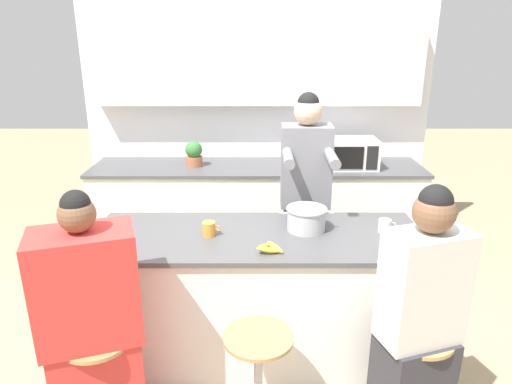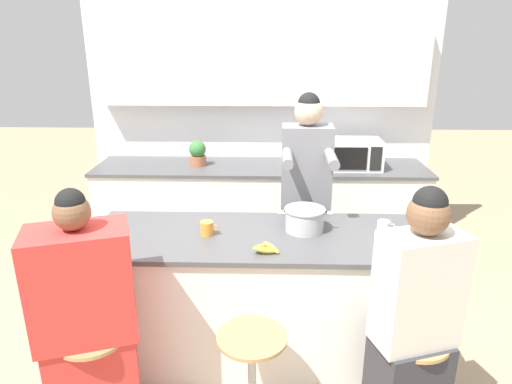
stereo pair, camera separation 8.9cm
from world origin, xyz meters
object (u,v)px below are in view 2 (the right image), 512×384
Objects in this scene: fruit_bowl at (105,238)px; banana_bunch at (265,248)px; microwave at (350,154)px; bar_stool_leftmost at (98,384)px; potted_plant at (198,153)px; person_cooking at (305,211)px; kitchen_island at (256,300)px; coffee_cup_far at (207,228)px; person_wrapped_blanket at (89,331)px; cooking_pot at (305,219)px; person_seated_near at (412,338)px; coffee_cup_near at (384,227)px.

banana_bunch is at bearing -4.88° from fruit_bowl.
bar_stool_leftmost is at bearing -127.15° from microwave.
potted_plant is at bearing 84.17° from bar_stool_leftmost.
person_cooking is at bearing 30.73° from fruit_bowl.
kitchen_island is 0.58m from coffee_cup_far.
person_wrapped_blanket is 1.36m from cooking_pot.
kitchen_island is 3.66× the size of microwave.
coffee_cup_far is (0.51, 0.62, 0.62)m from bar_stool_leftmost.
cooking_pot is 1.72m from potted_plant.
person_cooking is (0.34, 0.56, 0.39)m from kitchen_island.
cooking_pot is 1.45× the size of potted_plant.
kitchen_island is 1.03m from bar_stool_leftmost.
potted_plant is (-1.40, 0.05, -0.02)m from microwave.
person_cooking is at bearing 27.59° from person_wrapped_blanket.
person_cooking is 1.18× the size of person_seated_near.
bar_stool_leftmost is at bearing -155.60° from banana_bunch.
person_cooking reaches higher than person_wrapped_blanket.
person_cooking is 0.85m from banana_bunch.
person_cooking is at bearing 130.18° from coffee_cup_near.
bar_stool_leftmost is at bearing 162.29° from person_seated_near.
person_cooking is 3.11× the size of microwave.
banana_bunch is at bearing -108.19° from person_cooking.
potted_plant is (-0.89, 1.48, 0.04)m from cooking_pot.
coffee_cup_near reaches higher than banana_bunch.
coffee_cup_near is (-0.01, 0.67, 0.30)m from person_seated_near.
kitchen_island is 0.93m from coffee_cup_near.
coffee_cup_near reaches higher than fruit_bowl.
microwave is at bearing 44.71° from fruit_bowl.
potted_plant is at bearing 132.16° from coffee_cup_near.
microwave is (1.68, 1.66, 0.09)m from fruit_bowl.
kitchen_island is at bearing -176.79° from coffee_cup_near.
cooking_pot is at bearing -109.67° from microwave.
potted_plant is at bearing 178.11° from microwave.
person_wrapped_blanket reaches higher than cooking_pot.
cooking_pot reaches higher than banana_bunch.
person_seated_near is (0.79, -0.63, 0.20)m from kitchen_island.
person_wrapped_blanket is at bearing 162.28° from person_seated_near.
bar_stool_leftmost is 1.47m from cooking_pot.
fruit_bowl is at bearing -135.29° from microwave.
potted_plant is at bearing 100.53° from coffee_cup_far.
coffee_cup_near is (0.48, -0.03, -0.03)m from cooking_pot.
person_seated_near is 0.87m from banana_bunch.
fruit_bowl is 2.36m from microwave.
fruit_bowl is (-0.05, 0.47, 0.29)m from person_wrapped_blanket.
kitchen_island is at bearing -120.09° from person_cooking.
person_seated_near reaches higher than cooking_pot.
person_seated_near reaches higher than microwave.
person_seated_near reaches higher than bar_stool_leftmost.
person_seated_near reaches higher than potted_plant.
potted_plant is at bearing 134.29° from person_cooking.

